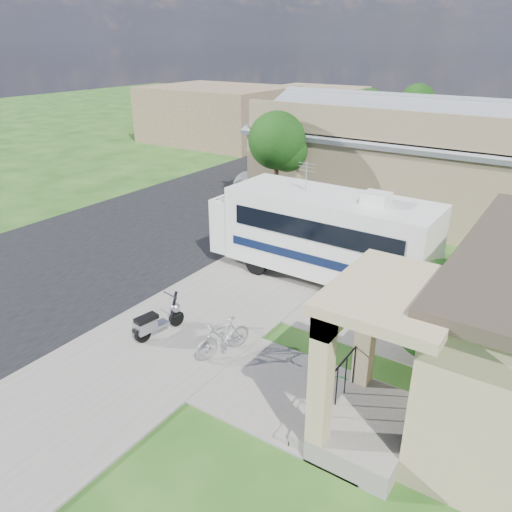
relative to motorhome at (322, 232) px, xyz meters
The scene contains 18 objects.
ground 4.98m from the motorhome, 96.95° to the right, with size 120.00×120.00×0.00m, color #173D10.
street_slab 9.80m from the motorhome, 146.60° to the left, with size 9.00×80.00×0.02m, color black.
sidewalk_slab 5.77m from the motorhome, 106.44° to the left, with size 4.00×80.00×0.06m, color #67645D.
driveway_slab 1.84m from the motorhome, 10.82° to the right, with size 7.00×6.00×0.05m, color #67645D.
walk_slab 6.37m from the motorhome, 66.83° to the right, with size 4.00×3.00×0.05m, color #67645D.
warehouse 9.32m from the motorhome, 93.51° to the left, with size 12.50×8.40×5.04m.
distant_bldg_far 24.68m from the motorhome, 135.41° to the left, with size 10.00×8.00×4.00m, color brown.
distant_bldg_near 33.20m from the motorhome, 117.97° to the left, with size 8.00×7.00×3.20m, color #756349.
street_tree_a 6.33m from the motorhome, 134.31° to the left, with size 2.44×2.40×4.58m.
street_tree_b 15.10m from the motorhome, 106.54° to the left, with size 2.44×2.40×4.73m.
street_tree_c 23.81m from the motorhome, 100.35° to the left, with size 2.44×2.40×4.42m.
motorhome is the anchor object (origin of this frame).
shrub 5.32m from the motorhome, 32.31° to the right, with size 2.27×2.17×2.79m.
scooter 6.03m from the motorhome, 109.02° to the right, with size 0.62×1.56×1.03m.
bicycle 5.41m from the motorhome, 89.58° to the right, with size 0.44×1.55×0.93m, color #9B9CA3.
pickup_truck 10.75m from the motorhome, 128.87° to the left, with size 2.60×5.63×1.57m, color silver.
van 17.37m from the motorhome, 113.63° to the left, with size 2.69×6.63×1.92m, color silver.
garden_hose 6.00m from the motorhome, 58.62° to the right, with size 0.45×0.45×0.20m, color #125B22.
Camera 1 is at (7.06, -8.81, 7.23)m, focal length 35.00 mm.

